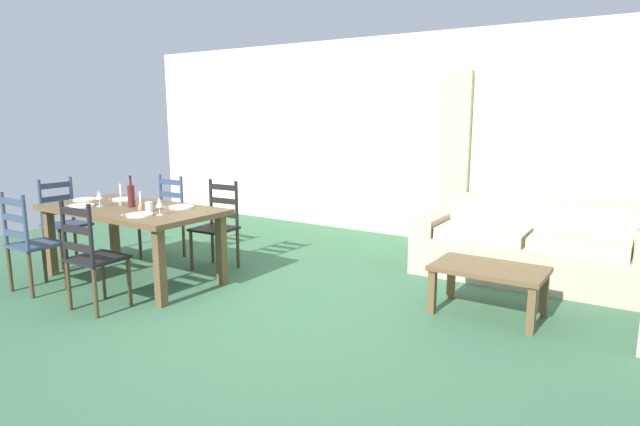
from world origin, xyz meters
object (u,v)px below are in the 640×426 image
at_px(wine_glass_near_right, 159,203).
at_px(dining_chair_far_right, 217,225).
at_px(dining_table, 132,216).
at_px(wine_bottle, 131,195).
at_px(couch, 531,252).
at_px(wine_glass_near_left, 99,196).
at_px(coffee_table, 489,274).
at_px(dining_chair_far_left, 164,217).
at_px(coffee_cup_primary, 149,206).
at_px(dining_chair_near_right, 92,256).
at_px(dining_chair_head_west, 64,222).
at_px(dining_chair_near_left, 30,243).

bearing_deg(wine_glass_near_right, dining_chair_far_right, 100.30).
xyz_separation_m(dining_table, wine_bottle, (0.00, 0.01, 0.20)).
bearing_deg(couch, wine_glass_near_left, -147.03).
height_order(wine_bottle, coffee_table, wine_bottle).
height_order(dining_chair_far_left, coffee_cup_primary, dining_chair_far_left).
relative_size(dining_chair_near_right, coffee_table, 1.07).
relative_size(wine_bottle, couch, 0.14).
relative_size(wine_bottle, wine_glass_near_left, 1.96).
height_order(dining_table, dining_chair_head_west, dining_chair_head_west).
height_order(dining_chair_near_right, coffee_cup_primary, dining_chair_near_right).
relative_size(dining_chair_near_left, dining_chair_far_right, 1.00).
xyz_separation_m(wine_glass_near_right, coffee_cup_primary, (-0.25, 0.08, -0.07)).
height_order(dining_chair_near_left, wine_glass_near_left, dining_chair_near_left).
relative_size(dining_chair_far_right, couch, 0.42).
distance_m(dining_chair_near_left, wine_bottle, 1.01).
bearing_deg(coffee_table, dining_chair_far_left, -176.24).
relative_size(wine_glass_near_left, wine_glass_near_right, 1.00).
distance_m(dining_table, wine_glass_near_left, 0.39).
xyz_separation_m(wine_glass_near_right, coffee_table, (2.71, 1.13, -0.51)).
bearing_deg(coffee_table, coffee_cup_primary, -160.49).
xyz_separation_m(dining_chair_near_right, wine_glass_near_left, (-0.73, 0.60, 0.38)).
bearing_deg(wine_glass_near_right, dining_chair_near_left, -148.33).
bearing_deg(couch, wine_glass_near_right, -139.93).
height_order(dining_chair_far_left, wine_glass_near_left, dining_chair_far_left).
xyz_separation_m(dining_table, dining_chair_near_right, (0.44, -0.75, -0.19)).
distance_m(dining_chair_head_west, coffee_cup_primary, 1.52).
height_order(dining_chair_far_left, couch, dining_chair_far_left).
xyz_separation_m(dining_chair_far_right, coffee_cup_primary, (-0.09, -0.82, 0.32)).
relative_size(dining_chair_head_west, wine_glass_near_left, 5.96).
distance_m(dining_chair_far_right, coffee_cup_primary, 0.88).
xyz_separation_m(dining_chair_near_right, wine_bottle, (-0.44, 0.76, 0.39)).
bearing_deg(dining_chair_far_right, wine_glass_near_left, -127.36).
height_order(dining_table, couch, couch).
xyz_separation_m(dining_table, wine_glass_near_right, (0.58, -0.12, 0.20)).
height_order(dining_chair_near_left, coffee_cup_primary, dining_chair_near_left).
xyz_separation_m(dining_table, wine_glass_near_left, (-0.29, -0.15, 0.20)).
height_order(dining_chair_near_right, wine_glass_near_left, dining_chair_near_right).
xyz_separation_m(wine_bottle, couch, (3.36, 2.21, -0.58)).
distance_m(dining_chair_head_west, wine_glass_near_right, 1.78).
xyz_separation_m(dining_chair_head_west, wine_bottle, (1.16, 0.04, 0.39)).
relative_size(dining_table, dining_chair_far_left, 1.98).
bearing_deg(dining_table, dining_chair_near_right, -59.73).
xyz_separation_m(wine_bottle, coffee_table, (3.29, 1.00, -0.51)).
height_order(dining_chair_near_right, wine_bottle, wine_bottle).
bearing_deg(dining_chair_far_left, dining_chair_near_right, -60.32).
bearing_deg(couch, dining_chair_near_left, -142.07).
distance_m(dining_chair_far_right, wine_bottle, 0.95).
relative_size(dining_chair_near_left, dining_chair_head_west, 1.00).
relative_size(dining_chair_far_left, dining_chair_far_right, 1.00).
distance_m(dining_chair_near_left, wine_glass_near_right, 1.31).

